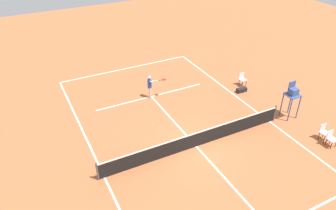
% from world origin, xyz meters
% --- Properties ---
extents(ground_plane, '(60.00, 60.00, 0.00)m').
position_xyz_m(ground_plane, '(0.00, 0.00, 0.00)').
color(ground_plane, '#B76038').
extents(court_lines, '(10.55, 21.84, 0.01)m').
position_xyz_m(court_lines, '(0.00, 0.00, 0.00)').
color(court_lines, white).
rests_on(court_lines, ground).
extents(tennis_net, '(11.15, 0.10, 1.07)m').
position_xyz_m(tennis_net, '(0.00, 0.00, 0.50)').
color(tennis_net, '#4C4C51').
rests_on(tennis_net, ground).
extents(player_serving, '(1.24, 0.72, 1.67)m').
position_xyz_m(player_serving, '(0.08, -5.90, 0.99)').
color(player_serving, beige).
rests_on(player_serving, ground).
extents(tennis_ball, '(0.07, 0.07, 0.07)m').
position_xyz_m(tennis_ball, '(1.30, -3.02, 0.03)').
color(tennis_ball, '#CCE033').
rests_on(tennis_ball, ground).
extents(umpire_chair, '(0.80, 0.80, 2.41)m').
position_xyz_m(umpire_chair, '(-6.59, 0.08, 1.61)').
color(umpire_chair, '#38518C').
rests_on(umpire_chair, ground).
extents(courtside_chair_near, '(0.44, 0.46, 0.95)m').
position_xyz_m(courtside_chair_near, '(-6.56, 3.25, 0.53)').
color(courtside_chair_near, '#262626').
rests_on(courtside_chair_near, ground).
extents(courtside_chair_mid, '(0.44, 0.46, 0.95)m').
position_xyz_m(courtside_chair_mid, '(-6.56, -4.47, 0.53)').
color(courtside_chair_mid, '#262626').
rests_on(courtside_chair_mid, ground).
extents(courtside_chair_far, '(0.44, 0.46, 0.95)m').
position_xyz_m(courtside_chair_far, '(-6.68, 2.67, 0.53)').
color(courtside_chair_far, '#262626').
rests_on(courtside_chair_far, ground).
extents(equipment_bag, '(0.76, 0.32, 0.30)m').
position_xyz_m(equipment_bag, '(-5.94, -3.69, 0.15)').
color(equipment_bag, black).
rests_on(equipment_bag, ground).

